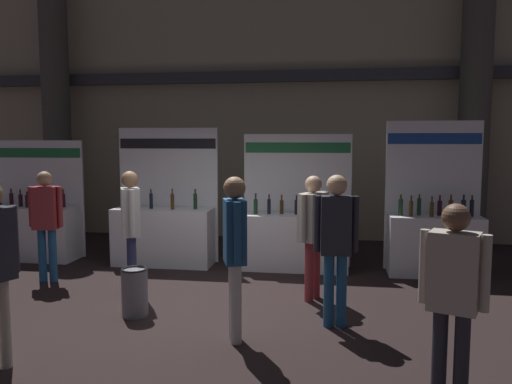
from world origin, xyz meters
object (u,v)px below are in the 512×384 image
Objects in this scene: exhibitor_booth_1 at (164,230)px; exhibitor_booth_3 at (434,238)px; exhibitor_booth_0 at (33,228)px; visitor_7 at (453,287)px; visitor_4 at (313,225)px; visitor_2 at (336,237)px; visitor_1 at (131,221)px; visitor_6 at (235,244)px; visitor_5 at (46,216)px; exhibitor_booth_2 at (296,235)px; trash_bin at (135,292)px.

exhibitor_booth_1 is 0.96× the size of exhibitor_booth_3.
exhibitor_booth_0 is 7.89m from visitor_7.
exhibitor_booth_3 is at bearing -22.91° from visitor_4.
visitor_2 reaches higher than visitor_7.
visitor_1 is at bearing 168.11° from visitor_7.
visitor_1 is at bearing 32.51° from visitor_6.
visitor_1 reaches higher than visitor_7.
visitor_1 is 3.01m from visitor_2.
visitor_5 is at bearing 172.68° from visitor_7.
exhibitor_booth_3 is (2.29, -0.04, 0.04)m from exhibitor_booth_2.
visitor_4 is (2.20, 1.01, 0.75)m from trash_bin.
visitor_1 is at bearing -158.16° from exhibitor_booth_3.
exhibitor_booth_1 is 2.72m from trash_bin.
exhibitor_booth_1 reaches higher than visitor_5.
exhibitor_booth_3 is at bearing -124.53° from visitor_2.
exhibitor_booth_2 is at bearing 102.78° from visitor_1.
exhibitor_booth_3 is 6.26m from visitor_5.
visitor_4 is at bearing -31.14° from exhibitor_booth_1.
exhibitor_booth_1 reaches higher than visitor_1.
exhibitor_booth_1 is 1.88m from visitor_1.
visitor_1 is at bearing 120.94° from visitor_4.
visitor_2 is (2.89, -0.83, 0.01)m from visitor_1.
exhibitor_booth_0 is at bearing -151.40° from visitor_1.
exhibitor_booth_3 is 1.46× the size of visitor_4.
trash_bin is 0.34× the size of visitor_6.
visitor_2 reaches higher than visitor_1.
exhibitor_booth_0 is at bearing 121.35° from visitor_5.
visitor_4 is at bearing -77.80° from exhibitor_booth_2.
visitor_4 is (5.28, -1.67, 0.47)m from exhibitor_booth_0.
exhibitor_booth_2 is at bearing 55.46° from trash_bin.
visitor_5 is at bearing -159.96° from exhibitor_booth_2.
visitor_6 is 2.33m from visitor_7.
visitor_1 is at bearing -34.41° from exhibitor_booth_0.
visitor_1 is (-4.51, -1.81, 0.45)m from exhibitor_booth_3.
exhibitor_booth_3 is 4.13× the size of trash_bin.
exhibitor_booth_1 reaches higher than exhibitor_booth_2.
exhibitor_booth_3 is 2.56m from visitor_4.
exhibitor_booth_0 is 6.22m from visitor_2.
exhibitor_booth_1 is 1.34× the size of visitor_2.
visitor_4 is (0.36, -1.67, 0.47)m from exhibitor_booth_2.
exhibitor_booth_0 is 3.59× the size of trash_bin.
exhibitor_booth_1 is 2.35m from exhibitor_booth_2.
exhibitor_booth_0 is at bearing -28.63° from visitor_2.
exhibitor_booth_2 is 1.28× the size of visitor_2.
visitor_7 is at bearing -47.76° from exhibitor_booth_1.
exhibitor_booth_1 is at bearing -179.31° from exhibitor_booth_2.
visitor_5 is at bearing -167.54° from exhibitor_booth_3.
exhibitor_booth_0 is 1.27× the size of visitor_4.
visitor_7 is at bearing -26.42° from trash_bin.
visitor_7 is at bearing -33.95° from exhibitor_booth_0.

